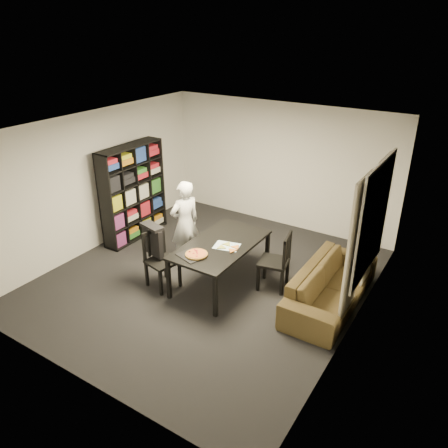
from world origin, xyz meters
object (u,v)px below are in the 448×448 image
Objects in this scene: chair_left at (159,255)px; pepperoni_pizza at (196,254)px; bookshelf at (133,192)px; baking_tray at (191,256)px; dining_table at (221,247)px; chair_right at (280,258)px; person at (185,223)px; sofa at (331,285)px.

pepperoni_pizza is (0.73, 0.05, 0.21)m from chair_left.
bookshelf reaches higher than baking_tray.
dining_table is 4.42× the size of baking_tray.
pepperoni_pizza is (0.06, 0.05, 0.02)m from baking_tray.
bookshelf is 2.50m from dining_table.
chair_left is 2.44× the size of baking_tray.
person reaches higher than chair_right.
sofa is at bearing 13.21° from dining_table.
baking_tray is at bearing -27.00° from bookshelf.
pepperoni_pizza is at bearing -25.26° from bookshelf.
dining_table is 1.78× the size of chair_right.
bookshelf is 1.08× the size of dining_table.
baking_tray is 0.18× the size of sofa.
bookshelf is at bearing -105.20° from chair_right.
bookshelf is 2.57m from pepperoni_pizza.
chair_right is at bearing 42.13° from pepperoni_pizza.
chair_left is at bearing -73.05° from chair_right.
baking_tray is 1.14× the size of pepperoni_pizza.
bookshelf is 1.95× the size of chair_left.
sofa is at bearing -1.92° from bookshelf.
chair_left is at bearing -35.86° from bookshelf.
baking_tray reaches higher than sofa.
chair_right is (1.73, 0.95, 0.01)m from chair_left.
chair_right is (0.90, 0.36, -0.10)m from dining_table.
baking_tray is (2.25, -1.15, -0.21)m from bookshelf.
chair_left is 0.70m from baking_tray.
bookshelf reaches higher than chair_right.
sofa is at bearing 27.04° from pepperoni_pizza.
chair_left is 0.45× the size of sofa.
sofa is at bearing 27.56° from baking_tray.
chair_right is 0.91m from sofa.
person reaches higher than baking_tray.
chair_right is 0.63× the size of person.
sofa is (2.60, 1.01, -0.24)m from chair_left.
bookshelf reaches higher than sofa.
dining_table is 0.56m from pepperoni_pizza.
dining_table is 1.03m from chair_left.
person is 1.10m from baking_tray.
sofa is (2.67, 0.19, -0.47)m from person.
person is (1.52, -0.33, -0.16)m from bookshelf.
pepperoni_pizza reaches higher than dining_table.
baking_tray is (-1.06, -0.96, 0.18)m from chair_right.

